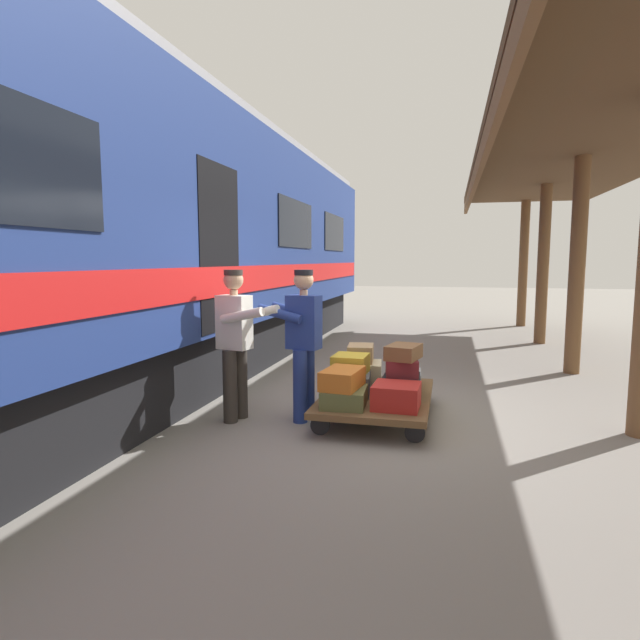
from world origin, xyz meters
The scene contains 16 objects.
ground_plane centered at (0.00, 0.00, 0.00)m, with size 60.00×60.00×0.00m, color gray.
train_car centered at (3.63, 0.00, 2.06)m, with size 3.02×18.44×4.00m.
luggage_cart centered at (0.21, 0.01, 0.23)m, with size 1.21×1.88×0.27m.
suitcase_slate_roller centered at (0.48, 0.01, 0.39)m, with size 0.38×0.59×0.23m, color #4C515B.
suitcase_black_hardshell centered at (-0.06, 0.01, 0.39)m, with size 0.39×0.53×0.23m, color black.
suitcase_olive_duffel centered at (0.48, 0.53, 0.37)m, with size 0.45×0.62×0.19m, color brown.
suitcase_red_plastic centered at (-0.06, 0.53, 0.40)m, with size 0.48×0.46×0.25m, color #AD231E.
suitcase_cream_canvas centered at (0.48, -0.50, 0.40)m, with size 0.51×0.47×0.26m, color beige.
suitcase_gray_aluminum centered at (-0.06, -0.50, 0.36)m, with size 0.40×0.48×0.18m, color #9EA0A5.
suitcase_orange_carryall centered at (0.51, 0.55, 0.56)m, with size 0.36×0.55×0.20m, color #CC6B23.
suitcase_yellow_case centered at (0.52, 0.01, 0.61)m, with size 0.38×0.42×0.22m, color gold.
suitcase_tan_vintage centered at (0.49, -0.52, 0.64)m, with size 0.31×0.42×0.21m, color tan.
suitcase_maroon_trunk centered at (-0.07, -0.01, 0.60)m, with size 0.36×0.41×0.19m, color maroon.
suitcase_brown_leather centered at (-0.09, 0.00, 0.78)m, with size 0.32×0.45×0.16m, color brown.
porter_in_overalls centered at (1.02, 0.30, 0.93)m, with size 0.71×0.50×1.70m.
porter_by_door centered at (1.73, 0.50, 0.93)m, with size 0.72×0.53×1.70m.
Camera 1 is at (-0.56, 5.88, 1.81)m, focal length 29.33 mm.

